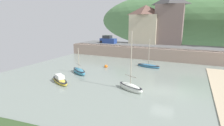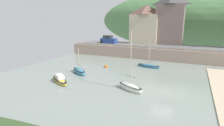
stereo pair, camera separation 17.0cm
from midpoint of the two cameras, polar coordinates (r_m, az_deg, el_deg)
name	(u,v)px [view 2 (the right image)]	position (r m, az deg, el deg)	size (l,w,h in m)	color
quay_seawall	(178,54)	(37.57, 20.63, 2.66)	(48.00, 9.40, 2.40)	tan
hillside_backdrop	(205,20)	(74.72, 27.84, 12.10)	(80.00, 44.00, 23.46)	#54834E
waterfront_building_left	(146,24)	(46.06, 10.93, 12.29)	(6.98, 6.17, 9.31)	beige
waterfront_building_centre	(170,19)	(44.99, 18.37, 13.30)	(6.52, 4.96, 11.53)	#75635D
sailboat_tall_mast	(130,87)	(20.48, 6.12, -7.79)	(3.55, 2.32, 6.93)	white
sailboat_blue_trim	(149,66)	(31.25, 11.90, -0.88)	(4.25, 2.06, 5.00)	teal
sailboat_white_hull	(60,80)	(23.97, -16.31, -5.29)	(4.23, 3.13, 1.15)	gold
rowboat_small_beached	(79,71)	(27.31, -10.41, -2.64)	(3.69, 2.93, 4.10)	teal
parked_car_near_slipway	(109,40)	(44.85, -1.03, 7.46)	(4.20, 1.96, 1.95)	navy
mooring_buoy	(106,66)	(30.39, -1.76, -1.09)	(0.58, 0.58, 0.58)	orange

